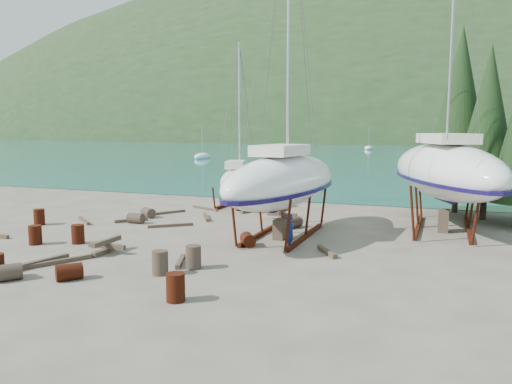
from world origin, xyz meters
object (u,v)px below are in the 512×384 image
(large_sailboat_near, at_px, (284,180))
(large_sailboat_far, at_px, (446,170))
(small_sailboat_shore, at_px, (238,180))
(worker, at_px, (290,231))

(large_sailboat_near, relative_size, large_sailboat_far, 0.90)
(small_sailboat_shore, height_order, worker, small_sailboat_shore)
(large_sailboat_near, height_order, large_sailboat_far, large_sailboat_far)
(large_sailboat_near, distance_m, small_sailboat_shore, 10.03)
(large_sailboat_far, relative_size, small_sailboat_shore, 1.75)
(large_sailboat_far, height_order, worker, large_sailboat_far)
(large_sailboat_near, bearing_deg, small_sailboat_shore, 131.83)
(large_sailboat_far, distance_m, worker, 9.56)
(small_sailboat_shore, bearing_deg, large_sailboat_far, -30.11)
(worker, bearing_deg, small_sailboat_shore, 20.82)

